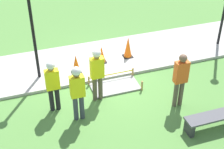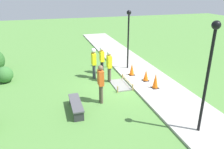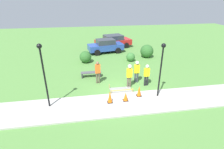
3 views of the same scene
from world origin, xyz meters
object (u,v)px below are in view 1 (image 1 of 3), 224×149
at_px(traffic_cone_near_patch, 128,47).
at_px(traffic_cone_far_patch, 101,54).
at_px(traffic_cone_sidewalk_edge, 76,64).
at_px(park_bench, 214,119).
at_px(worker_supervisor, 97,70).
at_px(bystander_in_orange_shirt, 181,77).
at_px(worker_assistant, 53,82).
at_px(lamppost_near, 30,11).
at_px(worker_trainee, 77,89).

bearing_deg(traffic_cone_near_patch, traffic_cone_far_patch, 2.38).
relative_size(traffic_cone_far_patch, traffic_cone_sidewalk_edge, 0.87).
height_order(traffic_cone_near_patch, traffic_cone_sidewalk_edge, traffic_cone_near_patch).
xyz_separation_m(traffic_cone_far_patch, park_bench, (-1.99, 4.18, -0.09)).
height_order(worker_supervisor, bystander_in_orange_shirt, worker_supervisor).
xyz_separation_m(traffic_cone_far_patch, worker_assistant, (2.06, 1.97, 0.60)).
distance_m(traffic_cone_sidewalk_edge, lamppost_near, 2.40).
height_order(worker_assistant, worker_trainee, worker_trainee).
bearing_deg(lamppost_near, traffic_cone_sidewalk_edge, 170.63).
height_order(traffic_cone_near_patch, bystander_in_orange_shirt, bystander_in_orange_shirt).
xyz_separation_m(worker_trainee, bystander_in_orange_shirt, (-2.99, 0.35, -0.04)).
height_order(traffic_cone_far_patch, worker_assistant, worker_assistant).
bearing_deg(lamppost_near, traffic_cone_near_patch, -175.46).
bearing_deg(worker_trainee, traffic_cone_near_patch, -133.50).
distance_m(worker_supervisor, bystander_in_orange_shirt, 2.46).
height_order(park_bench, worker_supervisor, worker_supervisor).
distance_m(traffic_cone_far_patch, park_bench, 4.63).
bearing_deg(traffic_cone_near_patch, traffic_cone_sidewalk_edge, 12.81).
xyz_separation_m(worker_supervisor, worker_trainee, (0.77, 0.70, -0.02)).
xyz_separation_m(worker_assistant, lamppost_near, (0.21, -1.75, 1.49)).
distance_m(traffic_cone_far_patch, worker_trainee, 3.07).
height_order(park_bench, worker_assistant, worker_assistant).
bearing_deg(traffic_cone_sidewalk_edge, worker_assistant, 56.20).
relative_size(bystander_in_orange_shirt, lamppost_near, 0.50).
bearing_deg(lamppost_near, worker_trainee, 108.35).
relative_size(worker_supervisor, bystander_in_orange_shirt, 1.01).
height_order(traffic_cone_near_patch, worker_trainee, worker_trainee).
bearing_deg(worker_trainee, park_bench, 155.64).
xyz_separation_m(traffic_cone_near_patch, worker_supervisor, (1.74, 1.95, 0.59)).
bearing_deg(traffic_cone_sidewalk_edge, bystander_in_orange_shirt, 135.05).
relative_size(traffic_cone_near_patch, park_bench, 0.47).
bearing_deg(park_bench, traffic_cone_sidewalk_edge, -51.20).
bearing_deg(worker_trainee, worker_assistant, -47.32).
height_order(traffic_cone_near_patch, worker_assistant, worker_assistant).
height_order(traffic_cone_near_patch, traffic_cone_far_patch, traffic_cone_near_patch).
height_order(traffic_cone_sidewalk_edge, bystander_in_orange_shirt, bystander_in_orange_shirt).
relative_size(traffic_cone_sidewalk_edge, worker_supervisor, 0.40).
bearing_deg(bystander_in_orange_shirt, traffic_cone_sidewalk_edge, -44.95).
relative_size(traffic_cone_near_patch, worker_supervisor, 0.44).
distance_m(bystander_in_orange_shirt, lamppost_near, 4.90).
bearing_deg(traffic_cone_far_patch, lamppost_near, 5.51).
bearing_deg(worker_assistant, traffic_cone_near_patch, -146.91).
bearing_deg(traffic_cone_near_patch, worker_supervisor, 48.26).
bearing_deg(lamppost_near, worker_assistant, 96.81).
bearing_deg(worker_assistant, bystander_in_orange_shirt, 164.60).
relative_size(worker_trainee, bystander_in_orange_shirt, 0.99).
relative_size(traffic_cone_near_patch, worker_trainee, 0.45).
height_order(worker_supervisor, lamppost_near, lamppost_near).
xyz_separation_m(park_bench, worker_trainee, (3.47, -1.57, 0.75)).
bearing_deg(worker_trainee, traffic_cone_sidewalk_edge, -101.79).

